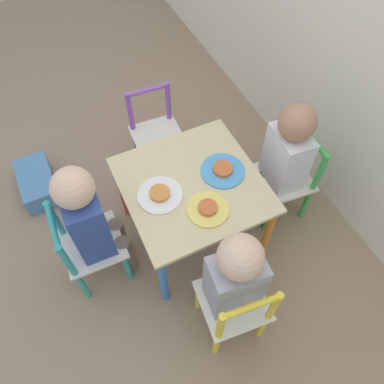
{
  "coord_description": "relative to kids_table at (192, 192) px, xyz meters",
  "views": [
    {
      "loc": [
        0.86,
        -0.41,
        1.75
      ],
      "look_at": [
        0.0,
        0.0,
        0.37
      ],
      "focal_mm": 35.0,
      "sensor_mm": 36.0,
      "label": 1
    }
  ],
  "objects": [
    {
      "name": "chair_teal",
      "position": [
        -0.01,
        -0.51,
        -0.13
      ],
      "size": [
        0.27,
        0.27,
        0.5
      ],
      "rotation": [
        0.0,
        0.0,
        -3.16
      ],
      "color": "silver",
      "rests_on": "ground_plane"
    },
    {
      "name": "chair_yellow",
      "position": [
        0.5,
        -0.05,
        -0.13
      ],
      "size": [
        0.28,
        0.28,
        0.5
      ],
      "rotation": [
        0.0,
        0.0,
        -1.67
      ],
      "color": "silver",
      "rests_on": "ground_plane"
    },
    {
      "name": "plate_front",
      "position": [
        -0.0,
        -0.15,
        0.07
      ],
      "size": [
        0.19,
        0.19,
        0.03
      ],
      "color": "white",
      "rests_on": "kids_table"
    },
    {
      "name": "child_front",
      "position": [
        -0.01,
        -0.45,
        0.07
      ],
      "size": [
        0.2,
        0.22,
        0.75
      ],
      "rotation": [
        0.0,
        0.0,
        -3.16
      ],
      "color": "#7A6B5B",
      "rests_on": "ground_plane"
    },
    {
      "name": "child_right",
      "position": [
        0.44,
        -0.04,
        0.05
      ],
      "size": [
        0.22,
        0.21,
        0.71
      ],
      "rotation": [
        0.0,
        0.0,
        -1.67
      ],
      "color": "#4C608E",
      "rests_on": "ground_plane"
    },
    {
      "name": "plate_back",
      "position": [
        0.0,
        0.15,
        0.07
      ],
      "size": [
        0.2,
        0.2,
        0.03
      ],
      "color": "#4C9EE0",
      "rests_on": "kids_table"
    },
    {
      "name": "ground_plane",
      "position": [
        0.0,
        0.0,
        -0.38
      ],
      "size": [
        6.0,
        6.0,
        0.0
      ],
      "primitive_type": "plane",
      "color": "#8C755B"
    },
    {
      "name": "storage_bin",
      "position": [
        -0.62,
        -0.66,
        -0.31
      ],
      "size": [
        0.32,
        0.18,
        0.13
      ],
      "color": "#4C7FB7",
      "rests_on": "ground_plane"
    },
    {
      "name": "child_back",
      "position": [
        0.04,
        0.44,
        0.06
      ],
      "size": [
        0.21,
        0.22,
        0.73
      ],
      "rotation": [
        0.0,
        0.0,
        -0.1
      ],
      "color": "#38383D",
      "rests_on": "ground_plane"
    },
    {
      "name": "chair_green",
      "position": [
        0.05,
        0.5,
        -0.13
      ],
      "size": [
        0.28,
        0.28,
        0.5
      ],
      "rotation": [
        0.0,
        0.0,
        -0.1
      ],
      "color": "silver",
      "rests_on": "ground_plane"
    },
    {
      "name": "chair_purple",
      "position": [
        -0.51,
        0.03,
        -0.13
      ],
      "size": [
        0.27,
        0.27,
        0.5
      ],
      "rotation": [
        0.0,
        0.0,
        1.52
      ],
      "color": "silver",
      "rests_on": "ground_plane"
    },
    {
      "name": "kids_table",
      "position": [
        0.0,
        0.0,
        0.0
      ],
      "size": [
        0.59,
        0.59,
        0.44
      ],
      "color": "beige",
      "rests_on": "ground_plane"
    },
    {
      "name": "plate_right",
      "position": [
        0.15,
        0.0,
        0.07
      ],
      "size": [
        0.18,
        0.18,
        0.03
      ],
      "color": "#EADB66",
      "rests_on": "kids_table"
    }
  ]
}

